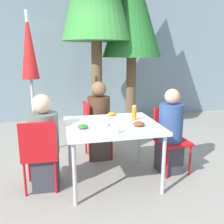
# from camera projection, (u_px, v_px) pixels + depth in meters

# --- Properties ---
(ground_plane) EXTENTS (24.00, 24.00, 0.00)m
(ground_plane) POSITION_uv_depth(u_px,v_px,m) (112.00, 180.00, 3.21)
(ground_plane) COLOR gray
(building_facade) EXTENTS (10.00, 0.20, 3.00)m
(building_facade) POSITION_uv_depth(u_px,v_px,m) (81.00, 57.00, 6.01)
(building_facade) COLOR gray
(building_facade) RESTS_ON ground
(dining_table) EXTENTS (1.12, 0.98, 0.75)m
(dining_table) POSITION_uv_depth(u_px,v_px,m) (112.00, 129.00, 3.05)
(dining_table) COLOR white
(dining_table) RESTS_ON ground
(chair_left) EXTENTS (0.41, 0.41, 0.86)m
(chair_left) POSITION_uv_depth(u_px,v_px,m) (40.00, 151.00, 2.86)
(chair_left) COLOR red
(chair_left) RESTS_ON ground
(person_left) EXTENTS (0.35, 0.35, 1.15)m
(person_left) POSITION_uv_depth(u_px,v_px,m) (44.00, 145.00, 2.93)
(person_left) COLOR #383842
(person_left) RESTS_ON ground
(chair_right) EXTENTS (0.43, 0.43, 0.86)m
(chair_right) POSITION_uv_depth(u_px,v_px,m) (170.00, 134.00, 3.42)
(chair_right) COLOR red
(chair_right) RESTS_ON ground
(person_right) EXTENTS (0.32, 0.32, 1.15)m
(person_right) POSITION_uv_depth(u_px,v_px,m) (170.00, 134.00, 3.32)
(person_right) COLOR #383842
(person_right) RESTS_ON ground
(chair_far) EXTENTS (0.42, 0.42, 0.86)m
(chair_far) POSITION_uv_depth(u_px,v_px,m) (93.00, 126.00, 3.81)
(chair_far) COLOR red
(chair_far) RESTS_ON ground
(person_far) EXTENTS (0.33, 0.33, 1.19)m
(person_far) POSITION_uv_depth(u_px,v_px,m) (99.00, 123.00, 3.77)
(person_far) COLOR #473D33
(person_far) RESTS_ON ground
(closed_umbrella) EXTENTS (0.36, 0.36, 2.19)m
(closed_umbrella) POSITION_uv_depth(u_px,v_px,m) (30.00, 58.00, 3.65)
(closed_umbrella) COLOR #333333
(closed_umbrella) RESTS_ON ground
(plate_0) EXTENTS (0.21, 0.21, 0.06)m
(plate_0) POSITION_uv_depth(u_px,v_px,m) (83.00, 128.00, 2.80)
(plate_0) COLOR white
(plate_0) RESTS_ON dining_table
(plate_1) EXTENTS (0.25, 0.25, 0.07)m
(plate_1) POSITION_uv_depth(u_px,v_px,m) (139.00, 125.00, 2.90)
(plate_1) COLOR white
(plate_1) RESTS_ON dining_table
(plate_2) EXTENTS (0.21, 0.21, 0.06)m
(plate_2) POSITION_uv_depth(u_px,v_px,m) (112.00, 115.00, 3.38)
(plate_2) COLOR white
(plate_2) RESTS_ON dining_table
(bottle) EXTENTS (0.06, 0.06, 0.19)m
(bottle) POSITION_uv_depth(u_px,v_px,m) (134.00, 113.00, 3.19)
(bottle) COLOR #B7751E
(bottle) RESTS_ON dining_table
(drinking_cup) EXTENTS (0.08, 0.08, 0.09)m
(drinking_cup) POSITION_uv_depth(u_px,v_px,m) (116.00, 129.00, 2.67)
(drinking_cup) COLOR white
(drinking_cup) RESTS_ON dining_table
(salad_bowl) EXTENTS (0.18, 0.18, 0.06)m
(salad_bowl) POSITION_uv_depth(u_px,v_px,m) (100.00, 124.00, 2.93)
(salad_bowl) COLOR white
(salad_bowl) RESTS_ON dining_table
(tree_behind_left) EXTENTS (1.17, 1.17, 3.31)m
(tree_behind_left) POSITION_uv_depth(u_px,v_px,m) (132.00, 11.00, 4.79)
(tree_behind_left) COLOR brown
(tree_behind_left) RESTS_ON ground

